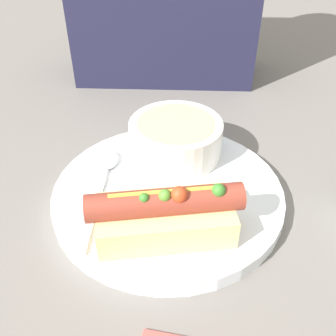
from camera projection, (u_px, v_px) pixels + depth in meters
name	position (u px, v px, depth m)	size (l,w,h in m)	color
ground_plane	(168.00, 200.00, 0.49)	(4.00, 4.00, 0.00)	slate
dinner_plate	(168.00, 194.00, 0.48)	(0.28, 0.28, 0.02)	white
hot_dog	(169.00, 214.00, 0.41)	(0.16, 0.09, 0.07)	#E5C17F
soup_bowl	(176.00, 137.00, 0.52)	(0.12, 0.12, 0.05)	silver
spoon	(105.00, 171.00, 0.50)	(0.03, 0.18, 0.01)	#B7B7BC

